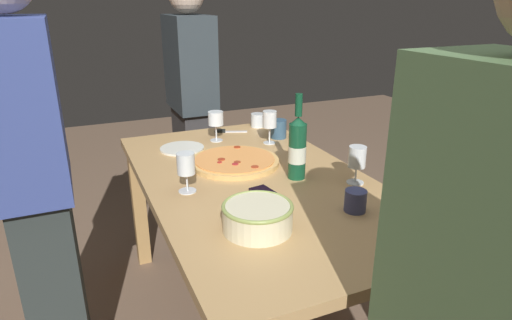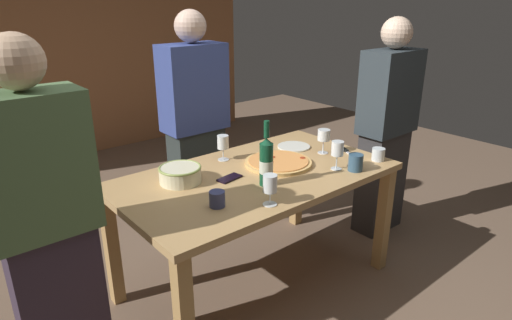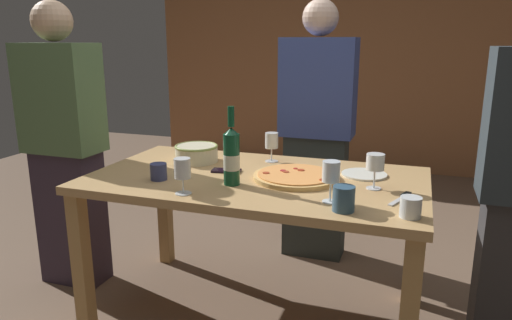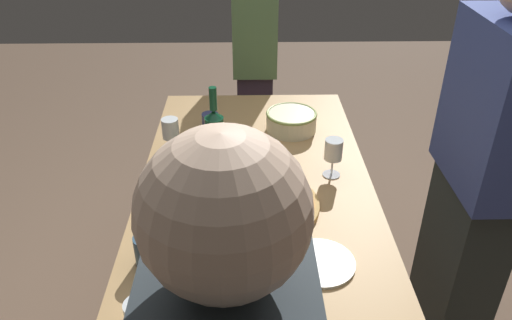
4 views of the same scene
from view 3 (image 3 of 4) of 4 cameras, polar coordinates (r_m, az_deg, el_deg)
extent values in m
plane|color=brown|center=(2.59, 0.00, -18.12)|extent=(8.00, 8.00, 0.00)
cube|color=tan|center=(2.29, 0.00, -2.47)|extent=(1.60, 0.90, 0.04)
cube|color=tan|center=(2.45, -20.32, -11.64)|extent=(0.07, 0.07, 0.71)
cube|color=tan|center=(3.04, -10.95, -5.85)|extent=(0.07, 0.07, 0.71)
cube|color=tan|center=(2.67, 18.41, -9.26)|extent=(0.07, 0.07, 0.71)
cube|color=#A4673F|center=(5.32, 11.59, 12.26)|extent=(4.44, 0.16, 2.46)
cylinder|color=#E5B265|center=(2.24, 4.87, -2.04)|extent=(0.41, 0.41, 0.02)
cylinder|color=#F49C50|center=(2.24, 4.88, -1.71)|extent=(0.37, 0.37, 0.01)
cylinder|color=#A53D22|center=(2.26, 3.64, -1.45)|extent=(0.03, 0.03, 0.00)
cylinder|color=#A33319|center=(2.29, 5.46, -1.23)|extent=(0.03, 0.03, 0.00)
cylinder|color=#AC2B22|center=(2.32, 4.80, -1.04)|extent=(0.02, 0.02, 0.00)
cylinder|color=#A73417|center=(2.15, 8.09, -2.40)|extent=(0.03, 0.03, 0.00)
cylinder|color=#AA3C20|center=(2.24, 1.22, -1.57)|extent=(0.03, 0.03, 0.00)
cylinder|color=#B02A2B|center=(2.28, 3.28, -1.29)|extent=(0.03, 0.03, 0.00)
cylinder|color=#EEE8C0|center=(2.57, -7.20, 0.78)|extent=(0.23, 0.23, 0.09)
torus|color=#99AD57|center=(2.56, -7.23, 1.65)|extent=(0.23, 0.23, 0.01)
cylinder|color=#12492C|center=(2.13, -2.97, 0.06)|extent=(0.07, 0.07, 0.23)
cone|color=#12492C|center=(2.10, -3.01, 3.50)|extent=(0.07, 0.07, 0.03)
cylinder|color=#12492C|center=(2.09, -3.04, 5.27)|extent=(0.03, 0.03, 0.09)
cylinder|color=silver|center=(2.13, -2.96, -0.25)|extent=(0.07, 0.07, 0.07)
cylinder|color=white|center=(1.95, 8.92, -4.99)|extent=(0.06, 0.06, 0.00)
cylinder|color=white|center=(1.93, 8.97, -3.77)|extent=(0.01, 0.01, 0.08)
cylinder|color=white|center=(1.91, 9.07, -1.37)|extent=(0.07, 0.07, 0.08)
cylinder|color=maroon|center=(1.92, 9.04, -2.00)|extent=(0.06, 0.06, 0.04)
cylinder|color=white|center=(2.16, 14.03, -3.34)|extent=(0.07, 0.07, 0.00)
cylinder|color=white|center=(2.14, 14.10, -2.22)|extent=(0.01, 0.01, 0.08)
cylinder|color=white|center=(2.12, 14.22, -0.22)|extent=(0.08, 0.08, 0.07)
cylinder|color=maroon|center=(2.13, 14.18, -0.87)|extent=(0.07, 0.07, 0.02)
cylinder|color=white|center=(2.56, 1.88, -0.14)|extent=(0.07, 0.07, 0.00)
cylinder|color=white|center=(2.55, 1.89, 0.68)|extent=(0.01, 0.01, 0.07)
cylinder|color=white|center=(2.53, 1.91, 2.38)|extent=(0.07, 0.07, 0.08)
cylinder|color=maroon|center=(2.54, 1.90, 1.88)|extent=(0.06, 0.06, 0.04)
cylinder|color=white|center=(2.05, -8.77, -4.00)|extent=(0.07, 0.07, 0.00)
cylinder|color=white|center=(2.04, -8.80, -3.06)|extent=(0.01, 0.01, 0.07)
cylinder|color=white|center=(2.02, -8.89, -0.98)|extent=(0.07, 0.07, 0.09)
cylinder|color=maroon|center=(2.03, -8.85, -1.79)|extent=(0.06, 0.06, 0.03)
cylinder|color=white|center=(1.84, 18.18, -5.44)|extent=(0.08, 0.08, 0.08)
cylinder|color=#3A4071|center=(2.26, -11.69, -1.39)|extent=(0.08, 0.08, 0.08)
cylinder|color=#33546F|center=(1.84, 10.55, -4.62)|extent=(0.09, 0.09, 0.10)
cylinder|color=white|center=(2.36, 12.93, -1.70)|extent=(0.22, 0.22, 0.01)
cube|color=black|center=(2.36, -3.60, -1.31)|extent=(0.15, 0.09, 0.01)
cube|color=silver|center=(2.01, 16.67, -4.80)|extent=(0.07, 0.13, 0.01)
cube|color=black|center=(2.08, 17.66, -4.05)|extent=(0.04, 0.06, 0.02)
cube|color=#352939|center=(2.96, -21.34, -6.42)|extent=(0.36, 0.20, 0.79)
cube|color=#537348|center=(2.80, -22.61, 6.88)|extent=(0.42, 0.24, 0.59)
sphere|color=#D4AB87|center=(2.79, -23.43, 15.18)|extent=(0.21, 0.21, 0.21)
cube|color=#2C3433|center=(3.12, 7.12, -4.30)|extent=(0.39, 0.20, 0.80)
cube|color=#374890|center=(2.97, 7.54, 8.67)|extent=(0.45, 0.24, 0.60)
sphere|color=beige|center=(2.96, 7.81, 16.70)|extent=(0.22, 0.22, 0.22)
camera|label=1|loc=(3.56, -21.12, 14.49)|focal=30.56mm
camera|label=2|loc=(2.26, -66.37, 14.33)|focal=30.72mm
camera|label=4|loc=(2.29, 46.77, 21.28)|focal=35.22mm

